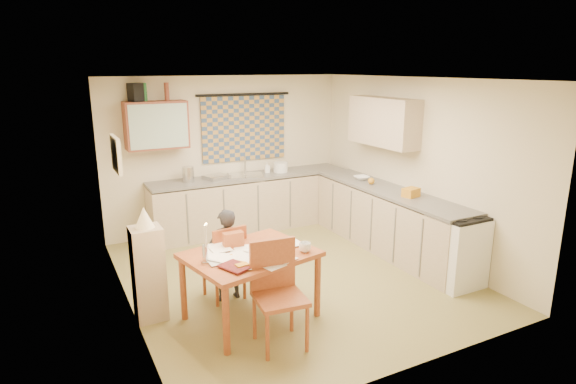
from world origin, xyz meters
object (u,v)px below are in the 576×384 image
person (226,255)px  chair_far (225,275)px  dining_table (251,285)px  counter_back (251,203)px  stove (456,250)px  counter_right (388,220)px  shelf_stand (149,274)px

person → chair_far: bearing=-73.0°
dining_table → counter_back: bearing=54.9°
stove → chair_far: chair_far is taller
counter_right → person: 2.68m
stove → chair_far: (-2.66, 0.97, -0.17)m
stove → dining_table: (-2.58, 0.39, -0.07)m
counter_back → chair_far: bearing=-120.3°
shelf_stand → dining_table: bearing=-26.8°
chair_far → counter_back: bearing=-126.5°
chair_far → shelf_stand: bearing=-0.6°
counter_back → dining_table: size_ratio=2.28×
stove → shelf_stand: shelf_stand is taller
counter_back → stove: bearing=-65.3°
stove → chair_far: 2.84m
counter_right → dining_table: (-2.58, -0.92, -0.07)m
counter_right → shelf_stand: shelf_stand is taller
counter_right → person: size_ratio=2.71×
chair_far → person: bearing=102.7°
chair_far → shelf_stand: (-0.88, -0.09, 0.23)m
stove → person: person is taller
counter_back → person: size_ratio=3.03×
counter_right → shelf_stand: bearing=-173.0°
counter_right → stove: (0.00, -1.31, -0.00)m
stove → chair_far: bearing=160.0°
chair_far → person: size_ratio=0.83×
shelf_stand → person: bearing=2.7°
counter_back → shelf_stand: shelf_stand is taller
counter_right → chair_far: bearing=-172.6°
counter_back → shelf_stand: size_ratio=3.20×
counter_back → chair_far: 2.47m
counter_back → shelf_stand: bearing=-133.7°
counter_back → person: 2.50m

